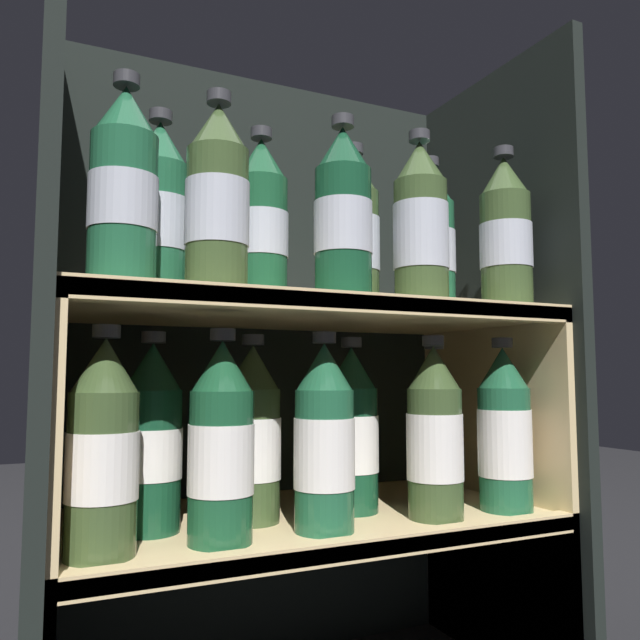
{
  "coord_description": "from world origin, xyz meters",
  "views": [
    {
      "loc": [
        -0.36,
        -0.65,
        0.45
      ],
      "look_at": [
        0.0,
        0.12,
        0.53
      ],
      "focal_mm": 35.0,
      "sensor_mm": 36.0,
      "label": 1
    }
  ],
  "objects_px": {
    "bottle_upper_front_4": "(506,237)",
    "bottle_lower_back_2": "(352,433)",
    "bottle_upper_back_1": "(261,224)",
    "bottle_lower_front_4": "(504,433)",
    "bottle_upper_back_0": "(158,214)",
    "bottle_lower_back_0": "(151,441)",
    "bottle_upper_back_2": "(354,235)",
    "bottle_lower_front_0": "(103,452)",
    "bottle_upper_front_2": "(343,217)",
    "bottle_lower_front_3": "(435,436)",
    "bottle_lower_back_1": "(252,437)",
    "bottle_lower_front_2": "(324,441)",
    "bottle_upper_front_1": "(217,202)",
    "bottle_upper_front_3": "(421,227)",
    "bottle_lower_back_3": "(435,429)",
    "bottle_upper_front_0": "(124,191)",
    "bottle_upper_back_3": "(431,243)",
    "bottle_lower_front_1": "(221,446)"
  },
  "relations": [
    {
      "from": "bottle_upper_front_2",
      "to": "bottle_upper_back_3",
      "type": "distance_m",
      "value": 0.21
    },
    {
      "from": "bottle_upper_front_0",
      "to": "bottle_upper_front_2",
      "type": "bearing_deg",
      "value": 0.0
    },
    {
      "from": "bottle_lower_back_3",
      "to": "bottle_lower_front_0",
      "type": "bearing_deg",
      "value": -170.21
    },
    {
      "from": "bottle_upper_back_1",
      "to": "bottle_lower_front_4",
      "type": "relative_size",
      "value": 1.0
    },
    {
      "from": "bottle_upper_front_0",
      "to": "bottle_lower_front_3",
      "type": "height_order",
      "value": "bottle_upper_front_0"
    },
    {
      "from": "bottle_upper_front_0",
      "to": "bottle_upper_back_3",
      "type": "relative_size",
      "value": 1.0
    },
    {
      "from": "bottle_lower_front_2",
      "to": "bottle_lower_front_3",
      "type": "height_order",
      "value": "same"
    },
    {
      "from": "bottle_upper_front_3",
      "to": "bottle_lower_back_1",
      "type": "relative_size",
      "value": 1.0
    },
    {
      "from": "bottle_upper_back_2",
      "to": "bottle_lower_front_3",
      "type": "height_order",
      "value": "bottle_upper_back_2"
    },
    {
      "from": "bottle_upper_back_3",
      "to": "bottle_lower_front_4",
      "type": "distance_m",
      "value": 0.31
    },
    {
      "from": "bottle_upper_back_0",
      "to": "bottle_lower_back_0",
      "type": "height_order",
      "value": "bottle_upper_back_0"
    },
    {
      "from": "bottle_upper_front_0",
      "to": "bottle_upper_back_2",
      "type": "height_order",
      "value": "same"
    },
    {
      "from": "bottle_lower_back_2",
      "to": "bottle_upper_back_2",
      "type": "bearing_deg",
      "value": 0.0
    },
    {
      "from": "bottle_upper_front_1",
      "to": "bottle_lower_back_0",
      "type": "relative_size",
      "value": 1.0
    },
    {
      "from": "bottle_upper_front_4",
      "to": "bottle_upper_back_0",
      "type": "height_order",
      "value": "same"
    },
    {
      "from": "bottle_upper_back_2",
      "to": "bottle_lower_back_0",
      "type": "height_order",
      "value": "bottle_upper_back_2"
    },
    {
      "from": "bottle_upper_front_4",
      "to": "bottle_lower_back_1",
      "type": "distance_m",
      "value": 0.47
    },
    {
      "from": "bottle_upper_front_1",
      "to": "bottle_upper_front_2",
      "type": "relative_size",
      "value": 1.0
    },
    {
      "from": "bottle_upper_back_1",
      "to": "bottle_lower_back_2",
      "type": "xyz_separation_m",
      "value": [
        0.14,
        0.0,
        -0.29
      ]
    },
    {
      "from": "bottle_lower_back_3",
      "to": "bottle_upper_back_3",
      "type": "bearing_deg",
      "value": 180.0
    },
    {
      "from": "bottle_upper_back_0",
      "to": "bottle_lower_back_1",
      "type": "xyz_separation_m",
      "value": [
        0.13,
        -0.0,
        -0.29
      ]
    },
    {
      "from": "bottle_upper_back_2",
      "to": "bottle_lower_back_1",
      "type": "bearing_deg",
      "value": 180.0
    },
    {
      "from": "bottle_lower_back_1",
      "to": "bottle_lower_front_2",
      "type": "bearing_deg",
      "value": -51.95
    },
    {
      "from": "bottle_upper_front_0",
      "to": "bottle_lower_back_3",
      "type": "relative_size",
      "value": 1.0
    },
    {
      "from": "bottle_lower_back_0",
      "to": "bottle_lower_back_3",
      "type": "distance_m",
      "value": 0.43
    },
    {
      "from": "bottle_upper_front_2",
      "to": "bottle_lower_front_3",
      "type": "distance_m",
      "value": 0.32
    },
    {
      "from": "bottle_upper_front_0",
      "to": "bottle_upper_front_2",
      "type": "relative_size",
      "value": 1.0
    },
    {
      "from": "bottle_upper_front_4",
      "to": "bottle_lower_back_2",
      "type": "bearing_deg",
      "value": 158.65
    },
    {
      "from": "bottle_upper_front_3",
      "to": "bottle_upper_back_3",
      "type": "relative_size",
      "value": 1.0
    },
    {
      "from": "bottle_upper_front_1",
      "to": "bottle_lower_back_3",
      "type": "height_order",
      "value": "bottle_upper_front_1"
    },
    {
      "from": "bottle_upper_front_2",
      "to": "bottle_lower_back_3",
      "type": "xyz_separation_m",
      "value": [
        0.2,
        0.08,
        -0.29
      ]
    },
    {
      "from": "bottle_lower_front_4",
      "to": "bottle_lower_back_2",
      "type": "relative_size",
      "value": 1.0
    },
    {
      "from": "bottle_upper_front_0",
      "to": "bottle_upper_front_2",
      "type": "distance_m",
      "value": 0.28
    },
    {
      "from": "bottle_upper_front_2",
      "to": "bottle_upper_front_3",
      "type": "bearing_deg",
      "value": 0.0
    },
    {
      "from": "bottle_lower_back_3",
      "to": "bottle_lower_back_0",
      "type": "bearing_deg",
      "value": 180.0
    },
    {
      "from": "bottle_upper_front_1",
      "to": "bottle_upper_back_3",
      "type": "xyz_separation_m",
      "value": [
        0.37,
        0.08,
        0.0
      ]
    },
    {
      "from": "bottle_upper_back_1",
      "to": "bottle_upper_back_2",
      "type": "xyz_separation_m",
      "value": [
        0.15,
        0.0,
        -0.0
      ]
    },
    {
      "from": "bottle_lower_front_2",
      "to": "bottle_lower_back_2",
      "type": "relative_size",
      "value": 1.0
    },
    {
      "from": "bottle_upper_back_1",
      "to": "bottle_upper_front_2",
      "type": "bearing_deg",
      "value": -45.1
    },
    {
      "from": "bottle_lower_front_2",
      "to": "bottle_lower_back_2",
      "type": "distance_m",
      "value": 0.12
    },
    {
      "from": "bottle_lower_front_0",
      "to": "bottle_lower_front_3",
      "type": "distance_m",
      "value": 0.43
    },
    {
      "from": "bottle_upper_front_0",
      "to": "bottle_lower_front_4",
      "type": "height_order",
      "value": "bottle_upper_front_0"
    },
    {
      "from": "bottle_upper_front_2",
      "to": "bottle_upper_back_0",
      "type": "relative_size",
      "value": 1.0
    },
    {
      "from": "bottle_upper_back_1",
      "to": "bottle_lower_front_3",
      "type": "bearing_deg",
      "value": -20.76
    },
    {
      "from": "bottle_lower_front_1",
      "to": "bottle_lower_front_2",
      "type": "xyz_separation_m",
      "value": [
        0.13,
        0.0,
        -0.0
      ]
    },
    {
      "from": "bottle_upper_back_2",
      "to": "bottle_lower_front_0",
      "type": "distance_m",
      "value": 0.46
    },
    {
      "from": "bottle_upper_back_1",
      "to": "bottle_lower_back_3",
      "type": "relative_size",
      "value": 1.0
    },
    {
      "from": "bottle_lower_front_1",
      "to": "bottle_lower_front_2",
      "type": "bearing_deg",
      "value": 0.0
    },
    {
      "from": "bottle_upper_front_3",
      "to": "bottle_lower_front_4",
      "type": "distance_m",
      "value": 0.32
    },
    {
      "from": "bottle_upper_back_0",
      "to": "bottle_upper_back_3",
      "type": "xyz_separation_m",
      "value": [
        0.42,
        0.0,
        0.0
      ]
    }
  ]
}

